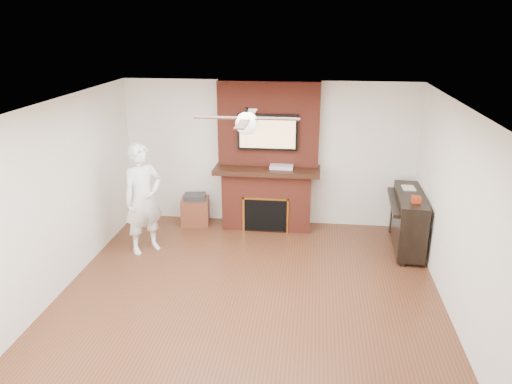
# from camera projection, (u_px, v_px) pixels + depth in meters

# --- Properties ---
(room_shell) EXTENTS (5.36, 5.86, 2.86)m
(room_shell) POSITION_uv_depth(u_px,v_px,m) (247.00, 211.00, 6.03)
(room_shell) COLOR #4E2816
(room_shell) RESTS_ON ground
(fireplace) EXTENTS (1.78, 0.64, 2.50)m
(fireplace) POSITION_uv_depth(u_px,v_px,m) (268.00, 171.00, 8.50)
(fireplace) COLOR maroon
(fireplace) RESTS_ON ground
(tv) EXTENTS (1.00, 0.08, 0.60)m
(tv) POSITION_uv_depth(u_px,v_px,m) (268.00, 132.00, 8.23)
(tv) COLOR black
(tv) RESTS_ON fireplace
(ceiling_fan) EXTENTS (1.21, 1.21, 0.31)m
(ceiling_fan) POSITION_uv_depth(u_px,v_px,m) (247.00, 122.00, 5.67)
(ceiling_fan) COLOR black
(ceiling_fan) RESTS_ON room_shell
(person) EXTENTS (0.74, 0.74, 1.71)m
(person) POSITION_uv_depth(u_px,v_px,m) (143.00, 199.00, 7.58)
(person) COLOR white
(person) RESTS_ON ground
(side_table) EXTENTS (0.54, 0.54, 0.55)m
(side_table) POSITION_uv_depth(u_px,v_px,m) (195.00, 210.00, 8.82)
(side_table) COLOR brown
(side_table) RESTS_ON ground
(piano) EXTENTS (0.59, 1.41, 1.00)m
(piano) POSITION_uv_depth(u_px,v_px,m) (408.00, 219.00, 7.79)
(piano) COLOR black
(piano) RESTS_ON ground
(cable_box) EXTENTS (0.39, 0.23, 0.05)m
(cable_box) POSITION_uv_depth(u_px,v_px,m) (281.00, 167.00, 8.34)
(cable_box) COLOR silver
(cable_box) RESTS_ON fireplace
(candle_orange) EXTENTS (0.07, 0.07, 0.11)m
(candle_orange) POSITION_uv_depth(u_px,v_px,m) (258.00, 227.00, 8.59)
(candle_orange) COLOR #C15116
(candle_orange) RESTS_ON ground
(candle_cream) EXTENTS (0.09, 0.09, 0.10)m
(candle_cream) POSITION_uv_depth(u_px,v_px,m) (267.00, 227.00, 8.63)
(candle_cream) COLOR beige
(candle_cream) RESTS_ON ground
(candle_blue) EXTENTS (0.07, 0.07, 0.09)m
(candle_blue) POSITION_uv_depth(u_px,v_px,m) (276.00, 228.00, 8.61)
(candle_blue) COLOR #2C6386
(candle_blue) RESTS_ON ground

